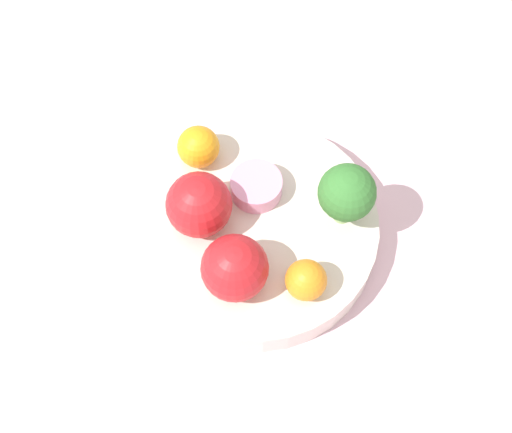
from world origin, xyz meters
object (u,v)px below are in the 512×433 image
bowl (256,230)px  apple_red (235,268)px  small_cup (256,186)px  apple_green (199,205)px  orange_back (306,280)px  broccoli (347,193)px  orange_front (198,147)px

bowl → apple_red: size_ratio=3.89×
small_cup → apple_green: bearing=72.6°
apple_red → orange_back: size_ratio=1.60×
broccoli → small_cup: bearing=23.9°
orange_front → small_cup: size_ratio=0.83×
apple_red → small_cup: bearing=-59.5°
apple_green → orange_front: apple_green is taller
bowl → orange_back: (-0.07, 0.02, 0.03)m
broccoli → orange_back: broccoli is taller
bowl → broccoli: bearing=-133.8°
apple_red → bowl: bearing=-65.1°
bowl → orange_back: orange_back is taller
orange_front → bowl: bearing=170.4°
broccoli → apple_red: (0.03, 0.11, -0.01)m
bowl → small_cup: size_ratio=4.70×
bowl → apple_green: size_ratio=3.82×
orange_front → orange_back: 0.16m
broccoli → apple_green: size_ratio=1.18×
apple_green → orange_back: (-0.11, -0.01, -0.01)m
bowl → orange_front: size_ratio=5.66×
small_cup → broccoli: bearing=-156.1°
orange_front → apple_red: bearing=147.9°
orange_back → bowl: bearing=-14.6°
broccoli → orange_back: bearing=105.0°
orange_front → orange_back: orange_front is taller
small_cup → orange_back: bearing=155.8°
orange_front → orange_back: bearing=168.0°
apple_red → small_cup: size_ratio=1.21×
orange_front → apple_green: bearing=135.1°
broccoli → small_cup: broccoli is taller
apple_red → apple_green: apple_green is taller
bowl → orange_front: (0.08, -0.01, 0.04)m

